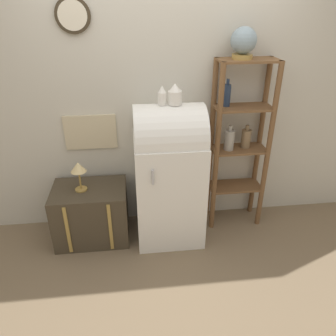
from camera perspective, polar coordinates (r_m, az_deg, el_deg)
The scene contains 9 objects.
ground_plane at distance 3.27m, azimuth 0.65°, elevation -13.59°, with size 12.00×12.00×0.00m, color #7A664C.
wall_back at distance 3.14m, azimuth -0.67°, elevation 12.74°, with size 7.00×0.09×2.70m.
refrigerator at distance 3.07m, azimuth 0.15°, elevation -0.63°, with size 0.63×0.65×1.35m.
suitcase_trunk at distance 3.32m, azimuth -13.16°, elevation -7.65°, with size 0.70×0.50×0.56m.
shelf_unit at distance 3.25m, azimuth 12.25°, elevation 4.91°, with size 0.55×0.28×1.68m.
globe at distance 3.01m, azimuth 13.02°, elevation 20.60°, with size 0.22×0.22×0.26m.
vase_left at distance 2.79m, azimuth -1.04°, elevation 12.44°, with size 0.07×0.07×0.16m.
vase_center at distance 2.80m, azimuth 1.21°, elevation 12.63°, with size 0.12×0.12×0.18m.
desk_lamp at distance 3.07m, azimuth -15.33°, elevation -0.25°, with size 0.14×0.14×0.29m.
Camera 1 is at (-0.32, -2.44, 2.16)m, focal length 35.00 mm.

